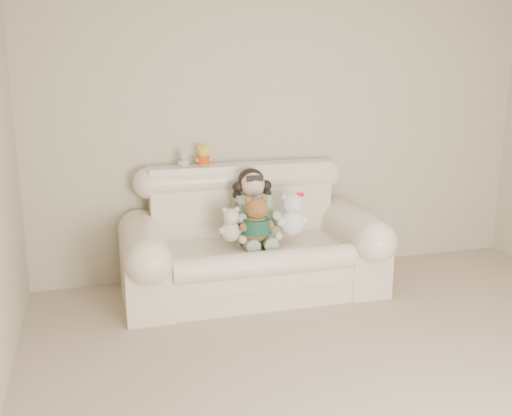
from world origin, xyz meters
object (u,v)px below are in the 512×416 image
object	(u,v)px
brown_teddy	(256,214)
cream_teddy	(231,221)
white_cat	(292,210)
seated_child	(252,205)
sofa	(253,233)

from	to	relation	value
brown_teddy	cream_teddy	bearing A→B (deg)	154.81
white_cat	cream_teddy	size ratio (longest dim) A/B	1.32
white_cat	cream_teddy	bearing A→B (deg)	-173.33
seated_child	brown_teddy	world-z (taller)	seated_child
sofa	white_cat	bearing A→B (deg)	-18.28
sofa	cream_teddy	world-z (taller)	sofa
sofa	seated_child	bearing A→B (deg)	75.91
seated_child	cream_teddy	size ratio (longest dim) A/B	1.91
sofa	brown_teddy	distance (m)	0.26
seated_child	white_cat	distance (m)	0.33
seated_child	brown_teddy	size ratio (longest dim) A/B	1.43
cream_teddy	sofa	bearing A→B (deg)	27.26
white_cat	sofa	bearing A→B (deg)	166.56
seated_child	cream_teddy	world-z (taller)	seated_child
brown_teddy	cream_teddy	xyz separation A→B (m)	(-0.19, 0.05, -0.05)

